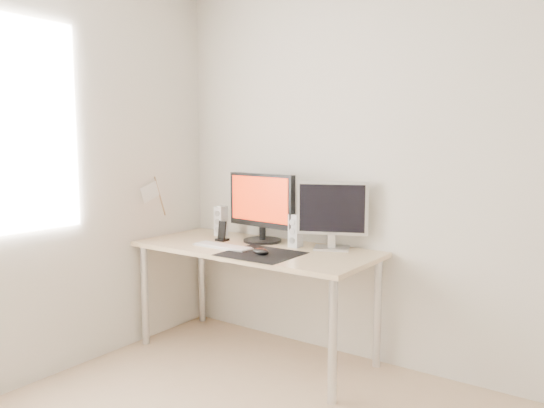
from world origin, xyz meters
The scene contains 11 objects.
wall_back centered at (0.00, 1.75, 1.25)m, with size 3.50×3.50×0.00m, color silver.
mousepad centered at (-0.76, 1.22, 0.73)m, with size 0.45×0.40×0.00m, color black.
mouse centered at (-0.74, 1.19, 0.75)m, with size 0.11×0.07×0.04m, color black.
desk centered at (-0.93, 1.38, 0.65)m, with size 1.60×0.70×0.73m.
main_monitor centered at (-0.99, 1.54, 0.98)m, with size 0.55×0.29×0.47m.
second_monitor centered at (-0.48, 1.60, 0.97)m, with size 0.43×0.23×0.43m.
speaker_left centered at (-1.37, 1.56, 0.84)m, with size 0.07×0.08×0.22m.
speaker_right centered at (-0.71, 1.53, 0.84)m, with size 0.07×0.08×0.22m.
keyboard centered at (-1.09, 1.24, 0.74)m, with size 0.42×0.13×0.02m.
phone_dock centered at (-1.24, 1.42, 0.77)m, with size 0.08×0.07×0.14m.
pennant centered at (-1.72, 1.24, 1.05)m, with size 0.01×0.23×0.29m.
Camera 1 is at (1.11, -1.33, 1.42)m, focal length 35.00 mm.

